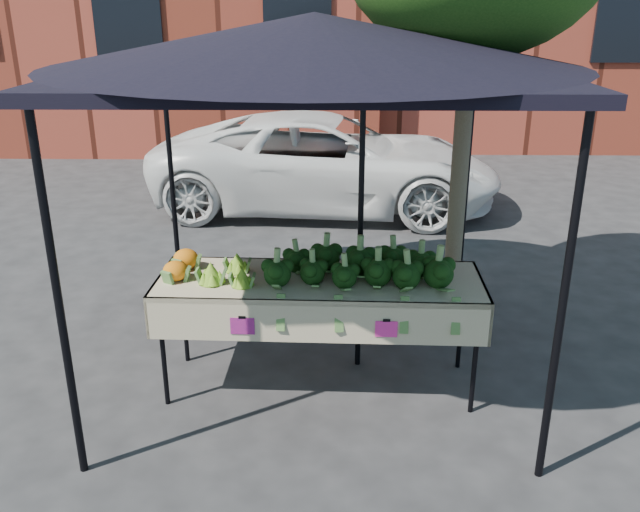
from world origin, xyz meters
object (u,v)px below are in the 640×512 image
Objects in this scene: canopy at (315,202)px; street_tree at (465,97)px; table at (320,333)px; vehicle at (327,32)px.

street_tree is (1.20, 0.58, 0.72)m from canopy.
street_tree is at bearing 40.33° from table.
vehicle is at bearing 106.79° from street_tree.
canopy reaches higher than table.
table is 0.58× the size of street_tree.
vehicle is at bearing 89.27° from canopy.
canopy is 0.65× the size of vehicle.
street_tree is (1.16, 0.99, 1.64)m from table.
vehicle is 1.16× the size of street_tree.
street_tree is (1.15, -3.80, -0.34)m from vehicle.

